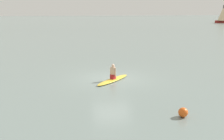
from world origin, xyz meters
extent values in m
plane|color=slate|center=(0.00, 0.00, 0.00)|extent=(400.00, 400.00, 0.00)
ellipsoid|color=gold|center=(-0.64, 0.06, 0.06)|extent=(2.81, 2.76, 0.12)
cube|color=#A51E23|center=(-0.64, 0.06, 0.26)|extent=(0.40, 0.40, 0.29)
cylinder|color=#D6AD8E|center=(-0.64, 0.06, 0.64)|extent=(0.39, 0.39, 0.49)
sphere|color=#D6AD8E|center=(-0.64, 0.06, 0.97)|extent=(0.20, 0.20, 0.20)
cylinder|color=#D6AD8E|center=(-0.76, -0.06, 0.57)|extent=(0.11, 0.11, 0.54)
cylinder|color=#D6AD8E|center=(-0.53, 0.18, 0.57)|extent=(0.11, 0.11, 0.54)
cube|color=maroon|center=(66.86, -51.88, 0.41)|extent=(4.51, 3.81, 0.82)
cylinder|color=#4C4238|center=(66.86, -51.88, 3.37)|extent=(0.37, 0.37, 5.10)
cone|color=beige|center=(66.86, -51.88, 3.07)|extent=(4.48, 4.48, 4.48)
sphere|color=#E55919|center=(-7.06, -1.53, 0.20)|extent=(0.41, 0.41, 0.41)
camera|label=1|loc=(-16.90, 3.52, 4.34)|focal=44.02mm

